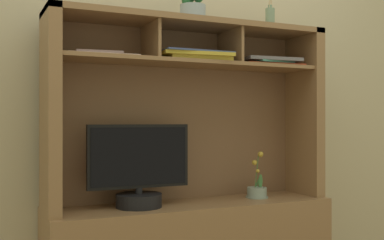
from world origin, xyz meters
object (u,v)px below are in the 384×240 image
(potted_succulent, at_px, (193,7))
(tv_monitor, at_px, (139,174))
(potted_orchid, at_px, (257,190))
(magazine_stack_left, at_px, (270,62))
(magazine_stack_centre, at_px, (197,56))
(media_console, at_px, (191,227))
(diffuser_bottle, at_px, (270,18))
(magazine_stack_right, at_px, (101,54))

(potted_succulent, bearing_deg, tv_monitor, -177.32)
(tv_monitor, relative_size, potted_orchid, 2.01)
(magazine_stack_left, bearing_deg, magazine_stack_centre, -177.98)
(media_console, height_order, magazine_stack_left, media_console)
(magazine_stack_left, bearing_deg, tv_monitor, 179.80)
(potted_orchid, bearing_deg, diffuser_bottle, 7.13)
(potted_orchid, xyz_separation_m, diffuser_bottle, (0.10, 0.01, 0.99))
(potted_orchid, bearing_deg, potted_succulent, 179.05)
(potted_orchid, height_order, magazine_stack_right, magazine_stack_right)
(tv_monitor, xyz_separation_m, magazine_stack_centre, (0.31, -0.02, 0.61))
(potted_orchid, height_order, potted_succulent, potted_succulent)
(potted_orchid, distance_m, potted_succulent, 1.07)
(magazine_stack_right, relative_size, potted_succulent, 1.86)
(tv_monitor, xyz_separation_m, potted_orchid, (0.70, 0.01, -0.13))
(media_console, distance_m, magazine_stack_centre, 0.91)
(media_console, bearing_deg, magazine_stack_right, -177.08)
(potted_orchid, relative_size, magazine_stack_right, 0.74)
(magazine_stack_left, distance_m, magazine_stack_centre, 0.47)
(potted_orchid, relative_size, potted_succulent, 1.38)
(media_console, height_order, tv_monitor, media_console)
(magazine_stack_centre, xyz_separation_m, diffuser_bottle, (0.49, 0.04, 0.26))
(potted_orchid, relative_size, diffuser_bottle, 0.86)
(tv_monitor, relative_size, diffuser_bottle, 1.73)
(magazine_stack_right, distance_m, potted_succulent, 0.57)
(tv_monitor, distance_m, magazine_stack_left, 0.99)
(tv_monitor, bearing_deg, potted_succulent, 2.68)
(media_console, bearing_deg, magazine_stack_left, -3.80)
(potted_orchid, bearing_deg, media_console, 176.95)
(potted_succulent, bearing_deg, media_console, 101.05)
(tv_monitor, height_order, magazine_stack_left, magazine_stack_left)
(media_console, relative_size, tv_monitor, 2.97)
(tv_monitor, bearing_deg, magazine_stack_left, -0.20)
(magazine_stack_centre, height_order, potted_succulent, potted_succulent)
(media_console, relative_size, magazine_stack_centre, 3.93)
(potted_orchid, xyz_separation_m, magazine_stack_right, (-0.90, -0.00, 0.72))
(media_console, height_order, potted_orchid, media_console)
(magazine_stack_left, bearing_deg, diffuser_bottle, 52.24)
(media_console, distance_m, tv_monitor, 0.43)
(magazine_stack_centre, xyz_separation_m, potted_succulent, (-0.01, 0.03, 0.27))
(diffuser_bottle, xyz_separation_m, potted_succulent, (-0.49, -0.01, 0.01))
(magazine_stack_left, xyz_separation_m, magazine_stack_centre, (-0.47, -0.02, 0.00))
(tv_monitor, bearing_deg, magazine_stack_right, 178.93)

